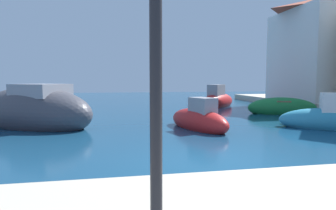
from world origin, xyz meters
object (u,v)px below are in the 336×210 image
at_px(moored_boat_0, 199,120).
at_px(moored_boat_2, 34,111).
at_px(moored_boat_8, 334,118).
at_px(moored_boat_3, 218,101).
at_px(moored_boat_1, 23,105).
at_px(moored_boat_5, 282,108).
at_px(waterfront_building_annex, 326,48).

relative_size(moored_boat_0, moored_boat_2, 0.59).
bearing_deg(moored_boat_0, moored_boat_8, -119.76).
xyz_separation_m(moored_boat_2, moored_boat_3, (11.06, 7.20, -0.20)).
relative_size(moored_boat_1, moored_boat_8, 0.91).
height_order(moored_boat_2, moored_boat_5, moored_boat_2).
distance_m(moored_boat_3, waterfront_building_annex, 8.93).
xyz_separation_m(moored_boat_1, moored_boat_5, (15.73, -4.94, 0.03)).
bearing_deg(moored_boat_1, moored_boat_3, 137.82).
distance_m(moored_boat_1, moored_boat_3, 13.62).
xyz_separation_m(moored_boat_2, moored_boat_8, (12.31, -2.93, -0.23)).
xyz_separation_m(moored_boat_5, waterfront_building_annex, (5.79, 3.63, 4.02)).
relative_size(moored_boat_0, moored_boat_1, 0.99).
bearing_deg(moored_boat_2, waterfront_building_annex, -129.79).
distance_m(moored_boat_0, moored_boat_8, 5.56).
xyz_separation_m(moored_boat_1, moored_boat_3, (13.62, 0.10, 0.13)).
height_order(moored_boat_3, waterfront_building_annex, waterfront_building_annex).
xyz_separation_m(moored_boat_3, moored_boat_5, (2.11, -5.04, -0.10)).
xyz_separation_m(moored_boat_1, waterfront_building_annex, (21.51, -1.32, 4.05)).
bearing_deg(moored_boat_1, moored_boat_2, 67.16).
distance_m(moored_boat_2, waterfront_building_annex, 20.17).
height_order(moored_boat_1, waterfront_building_annex, waterfront_building_annex).
distance_m(moored_boat_3, moored_boat_8, 10.21).
xyz_separation_m(moored_boat_0, moored_boat_2, (-6.84, 1.89, 0.30)).
distance_m(moored_boat_5, moored_boat_8, 5.16).
height_order(moored_boat_2, moored_boat_8, moored_boat_2).
height_order(moored_boat_1, moored_boat_5, moored_boat_5).
bearing_deg(moored_boat_8, moored_boat_1, -2.75).
bearing_deg(moored_boat_2, moored_boat_8, -160.15).
bearing_deg(moored_boat_8, moored_boat_2, 17.88).
distance_m(moored_boat_3, moored_boat_5, 5.47).
xyz_separation_m(moored_boat_0, moored_boat_3, (4.22, 9.10, 0.09)).
relative_size(moored_boat_1, moored_boat_3, 0.87).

